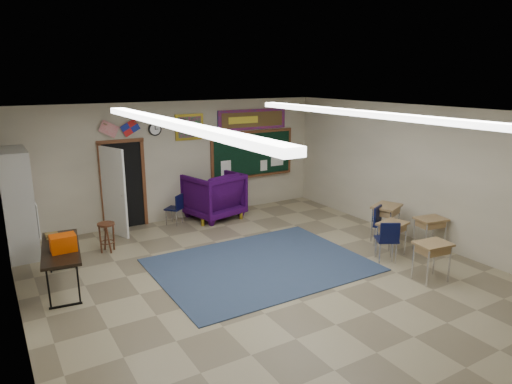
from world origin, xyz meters
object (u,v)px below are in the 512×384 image
wooden_stool (107,237)px  student_desk_front_left (392,237)px  student_desk_front_right (386,221)px  wingback_armchair (213,195)px  folding_table (63,265)px

wooden_stool → student_desk_front_left: bearing=-33.6°
student_desk_front_right → wooden_stool: (-5.53, 2.52, -0.13)m
wingback_armchair → student_desk_front_left: (1.94, -4.29, -0.19)m
folding_table → wooden_stool: 1.67m
wooden_stool → wingback_armchair: bearing=19.1°
student_desk_front_right → wooden_stool: student_desk_front_right is taller
wingback_armchair → folding_table: wingback_armchair is taller
student_desk_front_left → folding_table: (-5.98, 1.97, 0.01)m
student_desk_front_left → wooden_stool: bearing=133.4°
student_desk_front_right → folding_table: 6.71m
student_desk_front_left → folding_table: 6.30m
wooden_stool → student_desk_front_right: bearing=-24.5°
wingback_armchair → student_desk_front_left: wingback_armchair is taller
student_desk_front_right → folding_table: folding_table is taller
wingback_armchair → folding_table: bearing=16.7°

